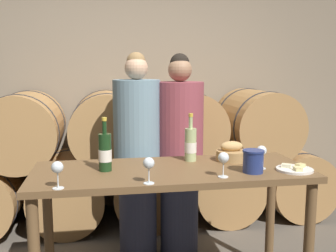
# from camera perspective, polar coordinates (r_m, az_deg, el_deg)

# --- Properties ---
(stone_wall_back) EXTENTS (10.00, 0.12, 3.20)m
(stone_wall_back) POSITION_cam_1_polar(r_m,az_deg,el_deg) (4.30, -4.07, 9.74)
(stone_wall_back) COLOR gray
(stone_wall_back) RESTS_ON ground_plane
(barrel_stack) EXTENTS (3.70, 0.84, 1.29)m
(barrel_stack) POSITION_cam_1_polar(r_m,az_deg,el_deg) (3.87, -3.13, -4.97)
(barrel_stack) COLOR #A87A47
(barrel_stack) RESTS_ON ground_plane
(tasting_table) EXTENTS (1.71, 0.67, 0.88)m
(tasting_table) POSITION_cam_1_polar(r_m,az_deg,el_deg) (2.50, 0.52, -8.92)
(tasting_table) COLOR brown
(tasting_table) RESTS_ON ground_plane
(person_left) EXTENTS (0.36, 0.36, 1.62)m
(person_left) POSITION_cam_1_polar(r_m,az_deg,el_deg) (3.06, -4.48, -4.55)
(person_left) COLOR #2D334C
(person_left) RESTS_ON ground_plane
(person_right) EXTENTS (0.37, 0.37, 1.61)m
(person_right) POSITION_cam_1_polar(r_m,az_deg,el_deg) (3.11, 1.68, -4.44)
(person_right) COLOR #2D334C
(person_right) RESTS_ON ground_plane
(wine_bottle_red) EXTENTS (0.08, 0.08, 0.33)m
(wine_bottle_red) POSITION_cam_1_polar(r_m,az_deg,el_deg) (2.42, -9.13, -3.76)
(wine_bottle_red) COLOR #193819
(wine_bottle_red) RESTS_ON tasting_table
(wine_bottle_white) EXTENTS (0.08, 0.08, 0.32)m
(wine_bottle_white) POSITION_cam_1_polar(r_m,az_deg,el_deg) (2.65, 3.29, -2.68)
(wine_bottle_white) COLOR #ADBC7F
(wine_bottle_white) RESTS_ON tasting_table
(blue_crock) EXTENTS (0.13, 0.13, 0.14)m
(blue_crock) POSITION_cam_1_polar(r_m,az_deg,el_deg) (2.42, 12.26, -4.90)
(blue_crock) COLOR navy
(blue_crock) RESTS_ON tasting_table
(bread_basket) EXTENTS (0.21, 0.21, 0.14)m
(bread_basket) POSITION_cam_1_polar(r_m,az_deg,el_deg) (2.69, 9.19, -3.93)
(bread_basket) COLOR #A87F4C
(bread_basket) RESTS_ON tasting_table
(cheese_plate) EXTENTS (0.22, 0.22, 0.04)m
(cheese_plate) POSITION_cam_1_polar(r_m,az_deg,el_deg) (2.54, 17.91, -5.96)
(cheese_plate) COLOR white
(cheese_plate) RESTS_ON tasting_table
(wine_glass_far_left) EXTENTS (0.06, 0.06, 0.15)m
(wine_glass_far_left) POSITION_cam_1_polar(r_m,az_deg,el_deg) (2.12, -15.76, -5.96)
(wine_glass_far_left) COLOR white
(wine_glass_far_left) RESTS_ON tasting_table
(wine_glass_left) EXTENTS (0.06, 0.06, 0.15)m
(wine_glass_left) POSITION_cam_1_polar(r_m,az_deg,el_deg) (2.13, -2.81, -5.58)
(wine_glass_left) COLOR white
(wine_glass_left) RESTS_ON tasting_table
(wine_glass_center) EXTENTS (0.06, 0.06, 0.15)m
(wine_glass_center) POSITION_cam_1_polar(r_m,az_deg,el_deg) (2.28, 8.05, -4.74)
(wine_glass_center) COLOR white
(wine_glass_center) RESTS_ON tasting_table
(wine_glass_right) EXTENTS (0.06, 0.06, 0.15)m
(wine_glass_right) POSITION_cam_1_polar(r_m,az_deg,el_deg) (2.51, 13.42, -3.65)
(wine_glass_right) COLOR white
(wine_glass_right) RESTS_ON tasting_table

